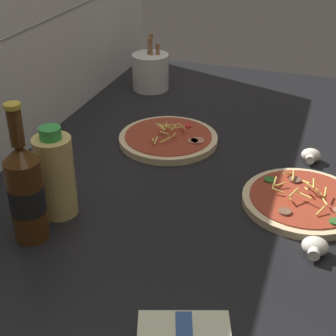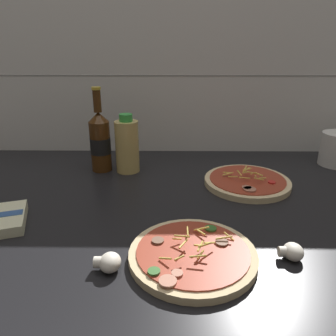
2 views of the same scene
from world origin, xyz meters
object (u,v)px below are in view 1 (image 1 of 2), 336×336
Objects in this scene: beer_bottle at (26,191)px; mushroom_right at (311,156)px; oil_bottle at (55,175)px; pizza_near at (303,201)px; utensil_crock at (151,71)px; mushroom_left at (315,247)px; pizza_far at (168,139)px.

mushroom_right is at bearing -45.20° from beer_bottle.
oil_bottle is 3.93× the size of mushroom_right.
utensil_crock is at bearing 45.39° from pizza_near.
pizza_near reaches higher than mushroom_left.
beer_bottle is 8.61cm from oil_bottle.
oil_bottle is 1.08× the size of utensil_crock.
beer_bottle is 77.38cm from utensil_crock.
beer_bottle reaches higher than mushroom_left.
pizza_near is 1.00× the size of pizza_far.
utensil_crock is at bearing 5.35° from oil_bottle.
mushroom_left is (-15.30, -3.45, 0.70)cm from pizza_near.
beer_bottle is 5.36× the size of mushroom_left.
mushroom_left reaches higher than mushroom_right.
mushroom_right is at bearing -50.58° from oil_bottle.
pizza_near is 0.93× the size of beer_bottle.
pizza_near is at bearing -68.24° from oil_bottle.
utensil_crock is at bearing 58.04° from mushroom_right.
beer_bottle is 51.11cm from mushroom_left.
pizza_far is at bearing 62.91° from pizza_near.
oil_bottle is at bearing 129.42° from mushroom_right.
mushroom_right is at bearing 0.81° from pizza_near.
mushroom_right is at bearing -121.96° from utensil_crock.
beer_bottle reaches higher than oil_bottle.
pizza_near is 15.70cm from mushroom_left.
oil_bottle is (-17.93, 44.93, 7.48)cm from pizza_near.
pizza_near is at bearing -117.09° from pizza_far.
pizza_near is at bearing 12.71° from mushroom_left.
utensil_crock is (77.08, 5.58, -4.09)cm from beer_bottle.
utensil_crock is at bearing 39.72° from mushroom_left.
beer_bottle is at bearing 134.80° from mushroom_right.
mushroom_left is at bearing -167.29° from pizza_near.
pizza_near is 1.34× the size of oil_bottle.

